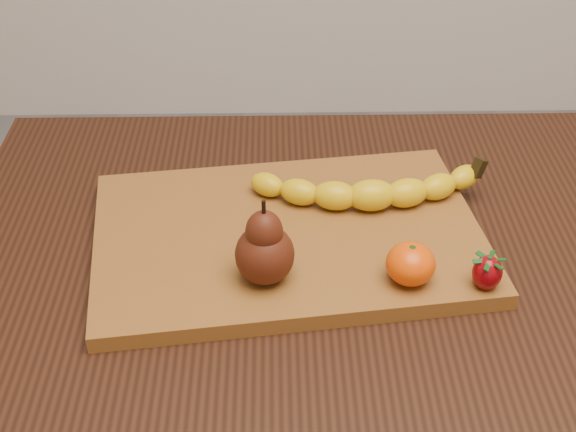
{
  "coord_description": "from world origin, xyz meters",
  "views": [
    {
      "loc": [
        -0.11,
        -0.71,
        1.34
      ],
      "look_at": [
        -0.1,
        0.04,
        0.8
      ],
      "focal_mm": 50.0,
      "sensor_mm": 36.0,
      "label": 1
    }
  ],
  "objects_px": {
    "pear": "(264,241)",
    "cutting_board": "(288,237)",
    "mandarin": "(411,264)",
    "table": "(369,324)"
  },
  "relations": [
    {
      "from": "table",
      "to": "pear",
      "type": "distance_m",
      "value": 0.21
    },
    {
      "from": "mandarin",
      "to": "table",
      "type": "bearing_deg",
      "value": 119.18
    },
    {
      "from": "pear",
      "to": "mandarin",
      "type": "bearing_deg",
      "value": -2.66
    },
    {
      "from": "cutting_board",
      "to": "pear",
      "type": "distance_m",
      "value": 0.11
    },
    {
      "from": "cutting_board",
      "to": "pear",
      "type": "bearing_deg",
      "value": -114.41
    },
    {
      "from": "cutting_board",
      "to": "mandarin",
      "type": "relative_size",
      "value": 8.41
    },
    {
      "from": "cutting_board",
      "to": "mandarin",
      "type": "height_order",
      "value": "mandarin"
    },
    {
      "from": "cutting_board",
      "to": "mandarin",
      "type": "distance_m",
      "value": 0.16
    },
    {
      "from": "pear",
      "to": "mandarin",
      "type": "height_order",
      "value": "pear"
    },
    {
      "from": "pear",
      "to": "cutting_board",
      "type": "bearing_deg",
      "value": 72.9
    }
  ]
}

